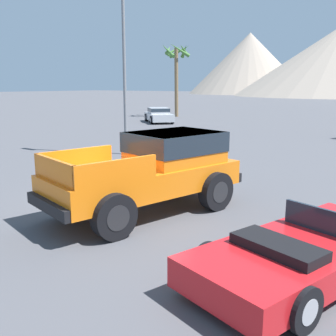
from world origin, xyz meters
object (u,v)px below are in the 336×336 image
(street_lamp_post, at_px, (124,37))
(palm_tree_tall, at_px, (176,62))
(orange_pickup_truck, at_px, (156,167))
(red_convertible_car, at_px, (305,253))
(parked_car_silver, at_px, (159,115))

(street_lamp_post, relative_size, palm_tree_tall, 1.23)
(orange_pickup_truck, height_order, street_lamp_post, street_lamp_post)
(red_convertible_car, bearing_deg, palm_tree_tall, 144.45)
(orange_pickup_truck, xyz_separation_m, parked_car_silver, (-13.93, 19.29, -0.48))
(orange_pickup_truck, relative_size, street_lamp_post, 0.63)
(parked_car_silver, distance_m, palm_tree_tall, 7.84)
(palm_tree_tall, bearing_deg, street_lamp_post, -62.52)
(orange_pickup_truck, relative_size, parked_car_silver, 1.25)
(street_lamp_post, bearing_deg, orange_pickup_truck, -44.16)
(red_convertible_car, distance_m, parked_car_silver, 27.50)
(orange_pickup_truck, distance_m, red_convertible_car, 4.41)
(orange_pickup_truck, relative_size, red_convertible_car, 1.15)
(orange_pickup_truck, xyz_separation_m, street_lamp_post, (-5.99, 5.82, 4.02))
(red_convertible_car, distance_m, street_lamp_post, 13.31)
(orange_pickup_truck, distance_m, palm_tree_tall, 30.18)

